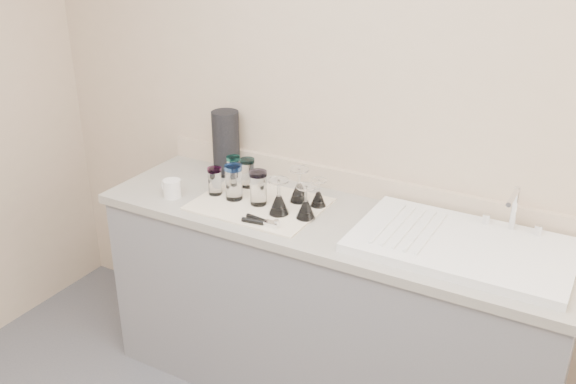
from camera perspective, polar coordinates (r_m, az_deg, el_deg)
The scene contains 16 objects.
room_envelope at distance 1.53m, azimuth -15.33°, elevation 2.21°, with size 3.54×3.50×2.52m.
counter_unit at distance 2.93m, azimuth 3.65°, elevation -10.20°, with size 2.06×0.62×0.90m.
sink_unit at distance 2.54m, azimuth 15.24°, elevation -4.57°, with size 0.82×0.50×0.22m.
dish_towel at distance 2.82m, azimuth -2.57°, elevation -1.07°, with size 0.55×0.42×0.01m, color white.
tumbler_teal at distance 3.01m, azimuth -4.85°, elevation 2.00°, with size 0.07×0.07×0.13m.
tumbler_cyan at distance 2.96m, azimuth -3.62°, elevation 1.74°, with size 0.07×0.07×0.14m.
tumbler_magenta at distance 2.90m, azimuth -6.53°, elevation 0.99°, with size 0.06×0.06×0.13m.
tumbler_blue at distance 2.84m, azimuth -4.85°, elevation 0.89°, with size 0.08×0.08×0.16m.
tumbler_lavender at distance 2.78m, azimuth -2.65°, elevation 0.39°, with size 0.08×0.08×0.15m.
goblet_back_left at distance 2.82m, azimuth 0.99°, elevation 0.17°, with size 0.09×0.09×0.15m.
goblet_back_right at distance 2.78m, azimuth 2.71°, elevation -0.44°, with size 0.07×0.07×0.12m.
goblet_front_left at distance 2.70m, azimuth -0.82°, elevation -0.91°, with size 0.09×0.09×0.16m.
goblet_front_right at distance 2.67m, azimuth 1.59°, elevation -1.34°, with size 0.08×0.08×0.15m.
can_opener at distance 2.63m, azimuth -2.38°, elevation -2.64°, with size 0.16×0.06×0.02m.
white_mug at distance 2.93m, azimuth -10.29°, elevation 0.32°, with size 0.12×0.09×0.08m.
paper_towel_roll at distance 3.13m, azimuth -5.53°, elevation 4.36°, with size 0.16×0.16×0.31m.
Camera 1 is at (1.03, -1.00, 2.11)m, focal length 40.00 mm.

